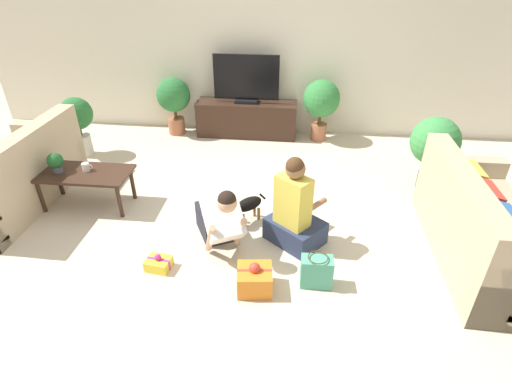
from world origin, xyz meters
name	(u,v)px	position (x,y,z in m)	size (l,w,h in m)	color
ground_plane	(227,222)	(0.00, 0.00, 0.00)	(16.00, 16.00, 0.00)	beige
wall_back	(254,46)	(0.00, 2.63, 1.30)	(8.40, 0.06, 2.60)	silver
sofa_left	(15,178)	(-2.43, 0.15, 0.31)	(0.83, 1.81, 0.87)	tan
sofa_right	(482,229)	(2.43, -0.29, 0.32)	(0.83, 1.81, 0.87)	tan
coffee_table	(84,176)	(-1.61, 0.17, 0.37)	(1.01, 0.50, 0.42)	#382319
tv_console	(247,119)	(-0.08, 2.36, 0.26)	(1.52, 0.40, 0.53)	#382319
tv	(246,82)	(-0.08, 2.36, 0.84)	(0.97, 0.20, 0.70)	black
potted_plant_corner_right	(435,143)	(2.28, 0.96, 0.60)	(0.56, 0.56, 0.91)	#4C4C51
potted_plant_corner_left	(77,119)	(-2.28, 1.41, 0.54)	(0.44, 0.44, 0.83)	beige
potted_plant_back_left	(174,98)	(-1.19, 2.31, 0.57)	(0.51, 0.51, 0.88)	#A36042
potted_plant_back_right	(321,101)	(1.03, 2.31, 0.60)	(0.54, 0.54, 0.91)	#A36042
person_kneeling	(219,216)	(0.00, -0.37, 0.33)	(0.63, 0.84, 0.78)	#23232D
person_sitting	(295,213)	(0.72, -0.25, 0.34)	(0.66, 0.64, 0.95)	#283351
dog	(245,205)	(0.20, 0.02, 0.21)	(0.38, 0.34, 0.31)	black
gift_box_a	(159,263)	(-0.50, -0.78, 0.06)	(0.24, 0.21, 0.16)	yellow
gift_box_b	(255,279)	(0.41, -0.95, 0.11)	(0.32, 0.30, 0.29)	orange
gift_bag_a	(316,271)	(0.93, -0.84, 0.15)	(0.28, 0.18, 0.31)	#4CA384
mug	(86,167)	(-1.58, 0.21, 0.47)	(0.12, 0.08, 0.09)	silver
tabletop_plant	(55,162)	(-1.88, 0.15, 0.55)	(0.17, 0.17, 0.22)	#4C4C51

